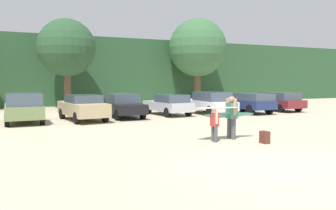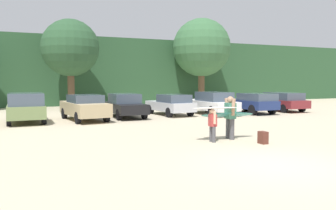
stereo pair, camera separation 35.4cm
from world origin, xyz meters
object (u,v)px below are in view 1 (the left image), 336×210
parked_car_silver (169,104)px  person_child (215,123)px  parked_car_navy (249,102)px  backpack_dropped (265,137)px  parked_car_white (209,103)px  parked_car_maroon (277,101)px  parked_car_olive_green (24,108)px  parked_car_black (123,105)px  parked_car_tan (83,107)px  surfboard_white (217,108)px  person_adult (232,115)px  surfboard_teal (229,115)px

parked_car_silver → person_child: bearing=159.5°
parked_car_navy → backpack_dropped: size_ratio=9.43×
parked_car_white → parked_car_maroon: bearing=-88.4°
parked_car_olive_green → parked_car_black: bearing=-83.9°
parked_car_tan → parked_car_silver: bearing=-90.2°
parked_car_tan → backpack_dropped: bearing=-161.9°
parked_car_silver → parked_car_white: bearing=-108.5°
parked_car_black → surfboard_white: size_ratio=2.40×
parked_car_tan → person_adult: 9.57m
parked_car_white → surfboard_teal: parked_car_white is taller
parked_car_tan → person_child: size_ratio=3.70×
person_adult → person_child: person_adult is taller
parked_car_tan → parked_car_black: parked_car_tan is taller
person_child → backpack_dropped: person_child is taller
parked_car_silver → parked_car_maroon: parked_car_maroon is taller
parked_car_navy → surfboard_teal: bearing=136.4°
parked_car_white → person_adult: person_adult is taller
parked_car_white → person_adult: bearing=152.7°
parked_car_black → parked_car_tan: bearing=105.9°
surfboard_teal → backpack_dropped: 1.69m
parked_car_navy → parked_car_maroon: parked_car_navy is taller
parked_car_navy → backpack_dropped: 11.74m
parked_car_black → person_adult: person_adult is taller
parked_car_tan → parked_car_navy: size_ratio=1.08×
surfboard_teal → surfboard_white: 0.84m
person_adult → surfboard_teal: size_ratio=0.75×
parked_car_black → surfboard_teal: size_ratio=1.96×
parked_car_olive_green → parked_car_navy: 14.56m
parked_car_tan → parked_car_black: (2.61, 0.73, -0.02)m
parked_car_olive_green → parked_car_maroon: 17.73m
parked_car_navy → surfboard_white: 11.75m
parked_car_white → parked_car_silver: bearing=76.0°
person_child → surfboard_white: 0.60m
parked_car_white → parked_car_maroon: 6.18m
parked_car_tan → backpack_dropped: (4.71, -9.94, -0.56)m
parked_car_tan → surfboard_teal: size_ratio=2.04×
person_adult → parked_car_white: bearing=-112.3°
parked_car_black → person_child: parked_car_black is taller
surfboard_teal → parked_car_black: bearing=-71.3°
parked_car_olive_green → backpack_dropped: parked_car_olive_green is taller
person_child → surfboard_teal: 0.97m
surfboard_white → parked_car_navy: bearing=-122.0°
person_adult → parked_car_black: bearing=-76.7°
parked_car_silver → surfboard_teal: size_ratio=1.85×
parked_car_white → parked_car_navy: bearing=-99.2°
parked_car_tan → backpack_dropped: 11.01m
parked_car_olive_green → parked_car_white: size_ratio=0.85×
person_child → backpack_dropped: bearing=149.3°
parked_car_white → surfboard_teal: bearing=152.1°
parked_car_silver → person_child: 9.94m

